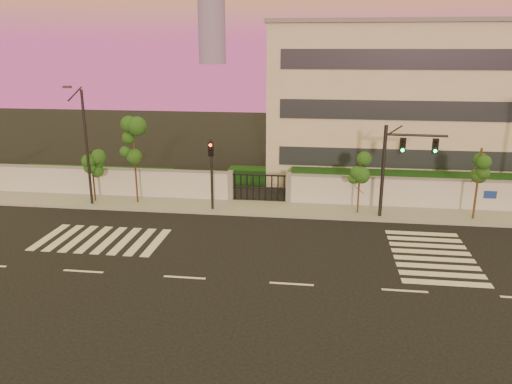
{
  "coord_description": "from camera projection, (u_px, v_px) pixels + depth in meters",
  "views": [
    {
      "loc": [
        1.1,
        -20.58,
        10.39
      ],
      "look_at": [
        -2.43,
        6.0,
        2.52
      ],
      "focal_mm": 35.0,
      "sensor_mm": 36.0,
      "label": 1
    }
  ],
  "objects": [
    {
      "name": "ground",
      "position": [
        292.0,
        284.0,
        22.64
      ],
      "size": [
        120.0,
        120.0,
        0.0
      ],
      "primitive_type": "plane",
      "color": "black",
      "rests_on": "ground"
    },
    {
      "name": "sidewalk",
      "position": [
        302.0,
        210.0,
        32.6
      ],
      "size": [
        60.0,
        3.0,
        0.15
      ],
      "primitive_type": "cube",
      "color": "gray",
      "rests_on": "ground"
    },
    {
      "name": "perimeter_wall",
      "position": [
        305.0,
        189.0,
        33.74
      ],
      "size": [
        60.0,
        0.36,
        2.2
      ],
      "color": "#B5B8BD",
      "rests_on": "ground"
    },
    {
      "name": "hedge_row",
      "position": [
        321.0,
        183.0,
        36.28
      ],
      "size": [
        41.0,
        4.25,
        1.8
      ],
      "color": "black",
      "rests_on": "ground"
    },
    {
      "name": "institutional_building",
      "position": [
        420.0,
        100.0,
        40.68
      ],
      "size": [
        24.4,
        12.4,
        12.25
      ],
      "color": "beige",
      "rests_on": "ground"
    },
    {
      "name": "road_markings",
      "position": [
        266.0,
        250.0,
        26.41
      ],
      "size": [
        57.0,
        7.62,
        0.02
      ],
      "color": "silver",
      "rests_on": "ground"
    },
    {
      "name": "street_tree_b",
      "position": [
        92.0,
        165.0,
        33.67
      ],
      "size": [
        1.33,
        1.06,
        3.65
      ],
      "color": "#382314",
      "rests_on": "ground"
    },
    {
      "name": "street_tree_c",
      "position": [
        134.0,
        141.0,
        32.88
      ],
      "size": [
        1.55,
        1.24,
        5.92
      ],
      "color": "#382314",
      "rests_on": "ground"
    },
    {
      "name": "street_tree_d",
      "position": [
        360.0,
        171.0,
        31.16
      ],
      "size": [
        1.36,
        1.08,
        3.91
      ],
      "color": "#382314",
      "rests_on": "ground"
    },
    {
      "name": "street_tree_e",
      "position": [
        480.0,
        168.0,
        29.92
      ],
      "size": [
        1.64,
        1.3,
        4.57
      ],
      "color": "#382314",
      "rests_on": "ground"
    },
    {
      "name": "traffic_signal_main",
      "position": [
        396.0,
        161.0,
        30.21
      ],
      "size": [
        3.7,
        0.42,
        5.85
      ],
      "rotation": [
        0.0,
        0.0,
        -0.05
      ],
      "color": "black",
      "rests_on": "ground"
    },
    {
      "name": "traffic_signal_secondary",
      "position": [
        211.0,
        166.0,
        31.81
      ],
      "size": [
        0.37,
        0.35,
        4.76
      ],
      "rotation": [
        0.0,
        0.0,
        -0.21
      ],
      "color": "black",
      "rests_on": "ground"
    },
    {
      "name": "streetlight_west",
      "position": [
        85.0,
        142.0,
        32.36
      ],
      "size": [
        0.48,
        1.95,
        8.11
      ],
      "color": "black",
      "rests_on": "ground"
    }
  ]
}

